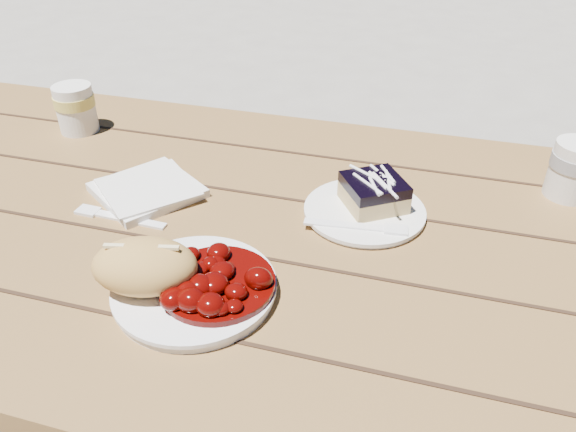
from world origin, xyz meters
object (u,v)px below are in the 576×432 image
(bread_roll, at_px, (145,266))
(blueberry_cake, at_px, (374,192))
(picnic_table, at_px, (348,318))
(main_plate, at_px, (195,290))
(coffee_cup, at_px, (574,170))
(second_cup, at_px, (76,109))
(dessert_plate, at_px, (364,212))

(bread_roll, xyz_separation_m, blueberry_cake, (0.24, 0.28, -0.02))
(picnic_table, relative_size, main_plate, 9.69)
(coffee_cup, distance_m, second_cup, 0.92)
(second_cup, bearing_deg, blueberry_cake, -12.02)
(main_plate, relative_size, blueberry_cake, 1.72)
(dessert_plate, height_order, coffee_cup, coffee_cup)
(blueberry_cake, bearing_deg, second_cup, 134.31)
(picnic_table, distance_m, dessert_plate, 0.18)
(main_plate, bearing_deg, coffee_cup, 38.90)
(main_plate, height_order, blueberry_cake, blueberry_cake)
(picnic_table, distance_m, blueberry_cake, 0.21)
(dessert_plate, height_order, second_cup, second_cup)
(bread_roll, height_order, blueberry_cake, bread_roll)
(dessert_plate, xyz_separation_m, second_cup, (-0.61, 0.15, 0.04))
(bread_roll, bearing_deg, blueberry_cake, 48.97)
(picnic_table, relative_size, bread_roll, 15.04)
(picnic_table, height_order, dessert_plate, dessert_plate)
(main_plate, bearing_deg, picnic_table, 44.86)
(main_plate, bearing_deg, dessert_plate, 53.87)
(dessert_plate, relative_size, coffee_cup, 1.96)
(coffee_cup, bearing_deg, bread_roll, -142.67)
(picnic_table, distance_m, bread_roll, 0.37)
(blueberry_cake, distance_m, coffee_cup, 0.33)
(second_cup, bearing_deg, bread_roll, -47.99)
(second_cup, bearing_deg, dessert_plate, -13.55)
(main_plate, distance_m, dessert_plate, 0.31)
(blueberry_cake, xyz_separation_m, coffee_cup, (0.30, 0.14, 0.01))
(coffee_cup, bearing_deg, dessert_plate, -154.18)
(dessert_plate, bearing_deg, blueberry_cake, 56.31)
(main_plate, distance_m, blueberry_cake, 0.32)
(dessert_plate, relative_size, blueberry_cake, 1.54)
(main_plate, xyz_separation_m, bread_roll, (-0.05, -0.02, 0.04))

